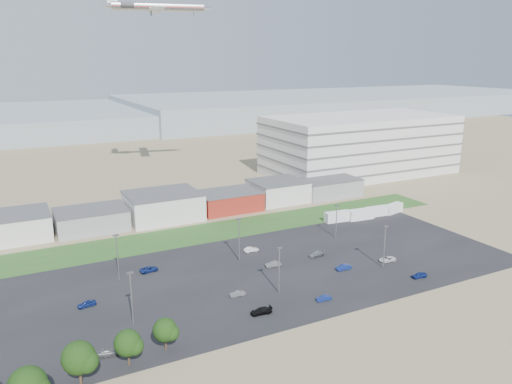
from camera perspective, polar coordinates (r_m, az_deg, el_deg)
ground at (r=102.14m, az=4.94°, el=-13.47°), size 700.00×700.00×0.00m
parking_lot at (r=119.88m, az=1.87°, el=-8.93°), size 120.00×50.00×0.01m
grass_strip at (r=144.95m, az=-6.03°, el=-4.70°), size 160.00×16.00×0.02m
hills_backdrop at (r=403.02m, az=-14.47°, el=8.19°), size 700.00×200.00×9.00m
building_row at (r=156.51m, az=-14.43°, el=-2.07°), size 170.00×20.00×8.00m
parking_garage at (r=222.75m, az=11.77°, el=5.31°), size 80.00×40.00×25.00m
box_trailer_a at (r=155.99m, az=9.32°, el=-2.79°), size 8.51×3.37×3.11m
box_trailer_b at (r=159.28m, az=11.87°, el=-2.52°), size 8.75×3.34×3.21m
box_trailer_c at (r=164.22m, az=13.71°, el=-2.14°), size 8.11×3.02×2.99m
box_trailer_d at (r=168.58m, az=15.40°, el=-1.82°), size 8.20×4.35×2.94m
tree_mid at (r=84.35m, az=-19.59°, el=-17.74°), size 5.52×5.52×8.29m
tree_right at (r=87.04m, az=-14.45°, el=-16.65°), size 4.76×4.76×7.15m
tree_near at (r=89.81m, az=-10.36°, el=-15.50°), size 4.47×4.47×6.70m
lightpole_front_l at (r=97.42m, az=-14.03°, el=-11.80°), size 1.27×0.53×10.79m
lightpole_front_m at (r=107.05m, az=2.65°, el=-8.94°), size 1.22×0.51×10.37m
lightpole_front_r at (r=123.23m, az=14.45°, el=-6.11°), size 1.23×0.51×10.50m
lightpole_back_l at (r=117.26m, az=-15.56°, el=-7.21°), size 1.27×0.53×10.77m
lightpole_back_m at (r=123.41m, az=-1.95°, el=-5.47°), size 1.29×0.54×10.98m
lightpole_back_r at (r=140.52m, az=9.16°, el=-3.37°), size 1.13×0.47×9.63m
airliner at (r=194.59m, az=-11.09°, el=20.07°), size 44.65×34.77×11.81m
parked_car_0 at (r=128.69m, az=14.78°, el=-7.44°), size 4.53×2.53×1.20m
parked_car_1 at (r=121.67m, az=9.98°, el=-8.46°), size 3.94×1.40×1.30m
parked_car_2 at (r=121.72m, az=18.15°, el=-9.01°), size 3.83×1.88×1.26m
parked_car_3 at (r=100.71m, az=0.60°, el=-13.44°), size 4.53×2.23×1.27m
parked_car_4 at (r=107.62m, az=-2.13°, el=-11.53°), size 3.45×1.39×1.11m
parked_car_5 at (r=108.89m, az=-18.78°, el=-12.00°), size 3.86×1.95×1.26m
parked_car_7 at (r=121.69m, az=1.96°, el=-8.24°), size 3.97×1.83×1.26m
parked_car_9 at (r=121.52m, az=-12.12°, el=-8.62°), size 4.62×2.57×1.22m
parked_car_10 at (r=91.90m, az=-16.56°, el=-17.14°), size 4.44×2.28×1.23m
parked_car_11 at (r=130.60m, az=-0.55°, el=-6.57°), size 3.83×1.35×1.26m
parked_car_12 at (r=128.46m, az=6.93°, el=-7.06°), size 4.51×2.24×1.26m
parked_car_13 at (r=106.68m, az=7.76°, el=-11.92°), size 3.39×1.40×1.09m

